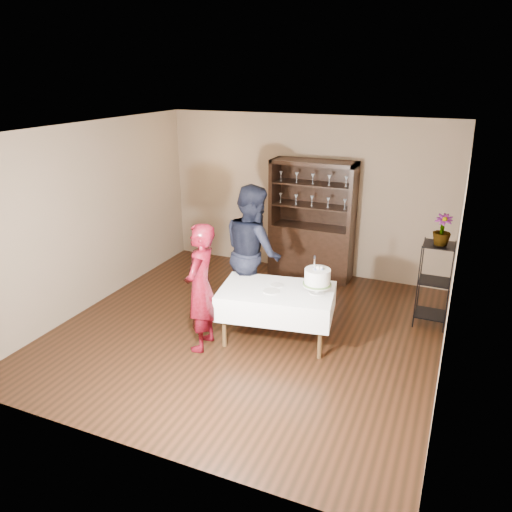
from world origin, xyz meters
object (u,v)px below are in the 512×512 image
(man, at_px, (253,252))
(cake, at_px, (317,278))
(potted_plant, at_px, (442,230))
(china_hutch, at_px, (311,239))
(cake_table, at_px, (277,301))
(plant_etagere, at_px, (434,281))
(woman, at_px, (201,288))

(man, height_order, cake, man)
(cake, height_order, potted_plant, potted_plant)
(china_hutch, relative_size, cake_table, 1.27)
(china_hutch, relative_size, man, 1.04)
(china_hutch, distance_m, man, 1.80)
(plant_etagere, xyz_separation_m, woman, (-2.64, -1.79, 0.18))
(potted_plant, bearing_deg, cake_table, -146.30)
(potted_plant, bearing_deg, woman, -146.27)
(plant_etagere, bearing_deg, woman, -145.84)
(cake_table, distance_m, potted_plant, 2.37)
(china_hutch, height_order, potted_plant, china_hutch)
(potted_plant, bearing_deg, plant_etagere, 117.56)
(cake_table, distance_m, woman, 1.01)
(man, bearing_deg, plant_etagere, -118.74)
(cake_table, bearing_deg, cake, 11.46)
(cake_table, height_order, man, man)
(woman, bearing_deg, plant_etagere, 117.61)
(china_hutch, height_order, cake_table, china_hutch)
(cake, bearing_deg, plant_etagere, 40.78)
(woman, xyz_separation_m, potted_plant, (2.66, 1.77, 0.57))
(cake, xyz_separation_m, potted_plant, (1.35, 1.13, 0.47))
(plant_etagere, bearing_deg, china_hutch, 153.17)
(china_hutch, distance_m, cake_table, 2.32)
(china_hutch, xyz_separation_m, cake_table, (0.24, -2.30, -0.11))
(cake_table, bearing_deg, china_hutch, 96.06)
(cake_table, height_order, cake, cake)
(man, distance_m, cake, 1.17)
(china_hutch, xyz_separation_m, woman, (-0.56, -2.85, 0.16))
(cake, bearing_deg, man, 156.73)
(china_hutch, bearing_deg, woman, -101.21)
(china_hutch, relative_size, plant_etagere, 1.67)
(woman, relative_size, man, 0.86)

